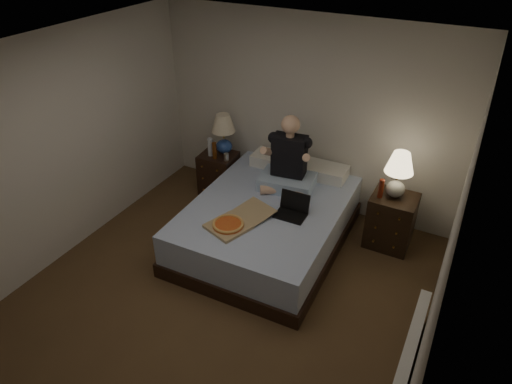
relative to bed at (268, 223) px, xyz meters
The scene contains 18 objects.
floor 1.18m from the bed, 91.32° to the right, with size 4.00×4.50×0.00m, color brown.
ceiling 2.50m from the bed, 91.32° to the right, with size 4.00×4.50×0.00m, color white.
wall_back 1.47m from the bed, 91.38° to the left, with size 4.00×2.50×0.00m, color silver.
wall_left 2.53m from the bed, 150.41° to the right, with size 4.50×2.50×0.00m, color silver.
wall_right 2.48m from the bed, 30.25° to the right, with size 4.50×2.50×0.00m, color silver.
bed is the anchor object (origin of this frame).
nightstand_left 1.30m from the bed, 148.34° to the left, with size 0.47×0.43×0.61m, color black.
nightstand_right 1.46m from the bed, 26.50° to the left, with size 0.51×0.46×0.67m, color black.
lamp_left 1.45m from the bed, 143.74° to the left, with size 0.32×0.32×0.56m, color #2A4A9A, non-canonical shape.
lamp_right 1.60m from the bed, 27.48° to the left, with size 0.32×0.32×0.56m, color gray, non-canonical shape.
water_bottle 1.42m from the bed, 152.34° to the left, with size 0.07×0.07×0.25m, color silver.
soda_can 1.16m from the bed, 147.02° to the left, with size 0.07×0.07×0.10m, color beige.
beer_bottle_left 1.31m from the bed, 152.18° to the left, with size 0.06×0.06×0.23m, color #562A0C.
beer_bottle_right 1.38m from the bed, 26.50° to the left, with size 0.06×0.06×0.23m, color #591B0C.
person 0.86m from the bed, 84.55° to the left, with size 0.66×0.52×0.93m, color black, non-canonical shape.
laptop 0.53m from the bed, 17.20° to the right, with size 0.34×0.28×0.24m, color black, non-canonical shape.
pizza_box 0.71m from the bed, 105.67° to the right, with size 0.40×0.76×0.08m, color tan, non-canonical shape.
radiator 2.26m from the bed, 32.67° to the right, with size 0.10×1.60×0.40m, color silver.
Camera 1 is at (1.96, -2.82, 3.52)m, focal length 32.00 mm.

